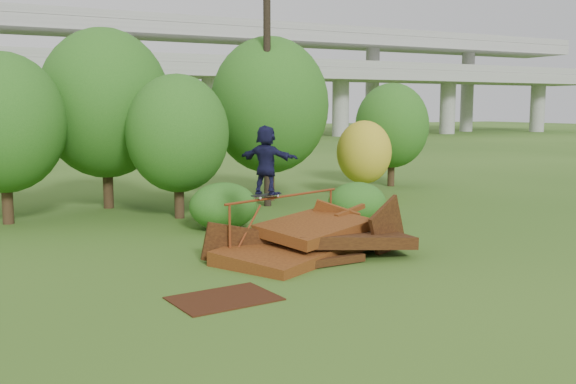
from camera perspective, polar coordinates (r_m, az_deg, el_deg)
name	(u,v)px	position (r m, az deg, el deg)	size (l,w,h in m)	color
ground	(354,264)	(15.87, 5.86, -6.42)	(240.00, 240.00, 0.00)	#2D5116
scrap_pile	(313,242)	(16.61, 2.23, -4.43)	(5.65, 3.80, 1.81)	#48220C
grind_rail	(284,207)	(17.11, -0.33, -1.31)	(3.94, 1.47, 1.50)	maroon
skateboard	(266,195)	(16.58, -1.93, -0.25)	(0.91, 0.52, 0.09)	black
skater	(266,160)	(16.49, -1.95, 2.88)	(1.65, 0.53, 1.78)	#141537
flat_plate	(224,299)	(13.08, -5.70, -9.40)	(2.03, 1.45, 0.03)	#35180B
tree_0	(3,123)	(22.80, -24.01, 5.64)	(3.98, 3.98, 5.62)	black
tree_1	(105,104)	(25.14, -15.95, 7.57)	(4.85, 4.85, 6.75)	black
tree_2	(178,134)	(22.29, -9.77, 5.14)	(3.51, 3.51, 4.95)	black
tree_3	(270,105)	(26.25, -1.65, 7.70)	(4.80, 4.80, 6.66)	black
tree_4	(364,152)	(27.74, 6.78, 3.52)	(2.36, 2.36, 3.26)	black
tree_5	(392,126)	(31.47, 9.23, 5.84)	(3.55, 3.55, 4.98)	black
shrub_left	(223,206)	(20.19, -5.78, -1.26)	(2.15, 1.98, 1.49)	#1B5015
shrub_right	(357,203)	(21.20, 6.16, -0.98)	(1.96, 1.79, 1.39)	#1B5015
utility_pole	(267,67)	(24.77, -1.87, 11.05)	(1.40, 0.28, 10.53)	black
freeway_overpass	(45,47)	(76.62, -20.76, 11.93)	(160.00, 15.00, 13.70)	gray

